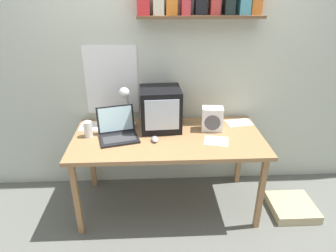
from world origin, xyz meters
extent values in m
plane|color=#60625C|center=(0.00, 0.00, 0.00)|extent=(12.00, 12.00, 0.00)
cube|color=beige|center=(0.00, 0.45, 1.30)|extent=(5.60, 0.06, 2.60)
cube|color=white|center=(-0.51, 0.42, 1.13)|extent=(0.49, 0.01, 0.65)
cube|color=brown|center=(0.29, 0.33, 1.70)|extent=(1.07, 0.18, 0.02)
cube|color=red|center=(-0.19, 0.35, 1.80)|extent=(0.10, 0.16, 0.19)
cube|color=beige|center=(-0.06, 0.35, 1.79)|extent=(0.09, 0.14, 0.17)
cube|color=orange|center=(0.05, 0.36, 1.79)|extent=(0.09, 0.13, 0.16)
cube|color=#C73840|center=(0.16, 0.35, 1.81)|extent=(0.07, 0.16, 0.21)
cube|color=#BA3735|center=(0.41, 0.36, 1.82)|extent=(0.08, 0.13, 0.22)
cube|color=teal|center=(0.65, 0.35, 1.82)|extent=(0.09, 0.15, 0.22)
cube|color=orange|center=(0.75, 0.36, 1.80)|extent=(0.09, 0.12, 0.19)
cube|color=#A17549|center=(0.00, 0.00, 0.72)|extent=(1.65, 0.79, 0.03)
cube|color=#A17549|center=(-0.76, -0.33, 0.35)|extent=(0.04, 0.05, 0.71)
cube|color=#A17549|center=(0.76, -0.33, 0.35)|extent=(0.04, 0.05, 0.71)
cube|color=#A17549|center=(-0.76, 0.33, 0.35)|extent=(0.04, 0.05, 0.71)
cube|color=#A17549|center=(0.76, 0.33, 0.35)|extent=(0.04, 0.05, 0.71)
cube|color=black|center=(-0.06, 0.17, 0.93)|extent=(0.37, 0.34, 0.38)
cube|color=silver|center=(-0.05, 0.01, 0.94)|extent=(0.29, 0.02, 0.27)
cube|color=black|center=(-0.42, -0.04, 0.75)|extent=(0.37, 0.31, 0.02)
cube|color=#38383A|center=(-0.41, -0.06, 0.76)|extent=(0.30, 0.19, 0.00)
cube|color=black|center=(-0.45, 0.10, 0.87)|extent=(0.33, 0.14, 0.23)
cube|color=silver|center=(-0.45, 0.10, 0.87)|extent=(0.30, 0.13, 0.21)
cylinder|color=silver|center=(-0.35, 0.24, 0.75)|extent=(0.14, 0.14, 0.01)
cylinder|color=silver|center=(-0.35, 0.24, 0.92)|extent=(0.02, 0.02, 0.33)
sphere|color=silver|center=(-0.37, 0.18, 1.08)|extent=(0.10, 0.10, 0.10)
cylinder|color=white|center=(-0.69, 0.03, 0.81)|extent=(0.07, 0.07, 0.14)
cylinder|color=orange|center=(-0.69, 0.03, 0.79)|extent=(0.06, 0.06, 0.10)
cube|color=white|center=(0.40, 0.11, 0.85)|extent=(0.20, 0.15, 0.21)
cylinder|color=#4C4C51|center=(0.39, 0.05, 0.84)|extent=(0.14, 0.03, 0.14)
ellipsoid|color=gray|center=(-0.12, -0.08, 0.76)|extent=(0.06, 0.11, 0.03)
cube|color=white|center=(-0.67, 0.24, 0.74)|extent=(0.27, 0.21, 0.00)
cube|color=white|center=(0.40, -0.11, 0.74)|extent=(0.23, 0.21, 0.00)
cube|color=white|center=(0.69, 0.25, 0.74)|extent=(0.26, 0.20, 0.00)
cube|color=tan|center=(1.16, -0.15, 0.04)|extent=(0.40, 0.40, 0.08)
camera|label=1|loc=(-0.11, -2.31, 1.95)|focal=32.00mm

